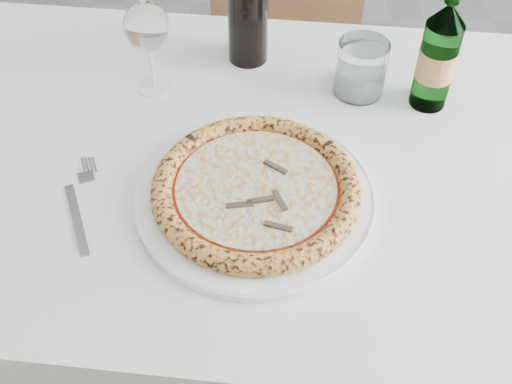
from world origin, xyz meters
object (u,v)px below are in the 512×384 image
plate (256,197)px  beer_bottle (438,56)px  chair_far (286,22)px  dining_table (255,195)px  tumbler (361,71)px  pizza (256,189)px  wine_glass (147,28)px

plate → beer_bottle: (0.30, 0.22, 0.09)m
chair_far → dining_table: bearing=-97.6°
dining_table → beer_bottle: size_ratio=5.84×
plate → tumbler: (0.19, 0.26, 0.03)m
chair_far → beer_bottle: size_ratio=3.84×
chair_far → plate: 0.86m
plate → pizza: (-0.00, 0.00, 0.02)m
chair_far → tumbler: 0.63m
chair_far → tumbler: bearing=-81.1°
dining_table → wine_glass: (-0.17, 0.18, 0.22)m
plate → tumbler: tumbler is taller
dining_table → chair_far: 0.74m
dining_table → tumbler: size_ratio=14.51×
chair_far → tumbler: size_ratio=9.53×
plate → wine_glass: size_ratio=2.13×
dining_table → wine_glass: size_ratio=8.38×
dining_table → wine_glass: bearing=134.6°
dining_table → plate: size_ratio=3.94×
tumbler → plate: bearing=-125.8°
chair_far → plate: bearing=-96.7°
wine_glass → beer_bottle: 0.48m
dining_table → pizza: bearing=-90.0°
chair_far → plate: chair_far is taller
dining_table → plate: (-0.00, -0.10, 0.11)m
pizza → tumbler: size_ratio=3.15×
wine_glass → chair_far: bearing=63.8°
dining_table → pizza: 0.16m
plate → wine_glass: wine_glass is taller
plate → dining_table: bearing=90.0°
plate → wine_glass: 0.34m
tumbler → beer_bottle: beer_bottle is taller
dining_table → pizza: (-0.00, -0.10, 0.12)m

